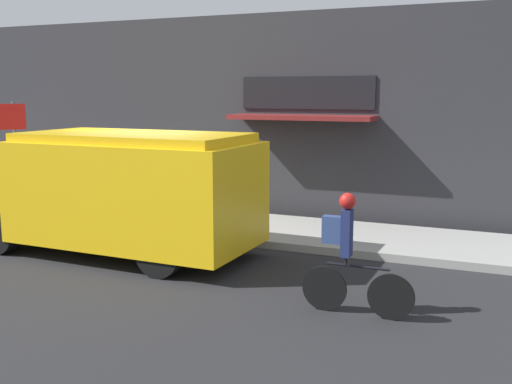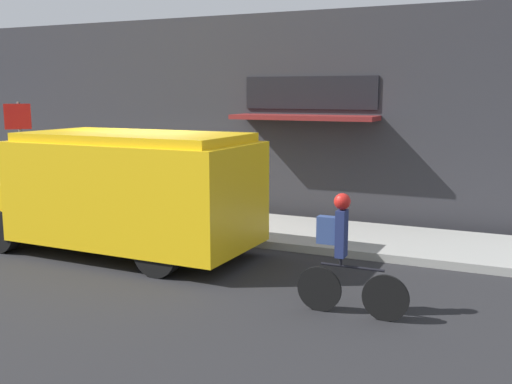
{
  "view_description": "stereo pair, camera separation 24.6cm",
  "coord_description": "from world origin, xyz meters",
  "px_view_note": "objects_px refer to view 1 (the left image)",
  "views": [
    {
      "loc": [
        6.54,
        -10.05,
        2.89
      ],
      "look_at": [
        2.35,
        -0.2,
        1.1
      ],
      "focal_mm": 42.0,
      "sensor_mm": 36.0,
      "label": 1
    },
    {
      "loc": [
        6.77,
        -9.95,
        2.89
      ],
      "look_at": [
        2.35,
        -0.2,
        1.1
      ],
      "focal_mm": 42.0,
      "sensor_mm": 36.0,
      "label": 2
    }
  ],
  "objects_px": {
    "school_bus": "(118,191)",
    "cyclist": "(349,254)",
    "trash_bin": "(185,195)",
    "stop_sign_post": "(14,137)"
  },
  "relations": [
    {
      "from": "school_bus",
      "to": "cyclist",
      "type": "height_order",
      "value": "school_bus"
    },
    {
      "from": "trash_bin",
      "to": "stop_sign_post",
      "type": "bearing_deg",
      "value": -168.88
    },
    {
      "from": "school_bus",
      "to": "cyclist",
      "type": "bearing_deg",
      "value": -14.95
    },
    {
      "from": "school_bus",
      "to": "stop_sign_post",
      "type": "height_order",
      "value": "stop_sign_post"
    },
    {
      "from": "cyclist",
      "to": "trash_bin",
      "type": "distance_m",
      "value": 6.39
    },
    {
      "from": "stop_sign_post",
      "to": "school_bus",
      "type": "bearing_deg",
      "value": -24.97
    },
    {
      "from": "cyclist",
      "to": "stop_sign_post",
      "type": "distance_m",
      "value": 9.63
    },
    {
      "from": "school_bus",
      "to": "stop_sign_post",
      "type": "relative_size",
      "value": 2.21
    },
    {
      "from": "school_bus",
      "to": "cyclist",
      "type": "xyz_separation_m",
      "value": [
        4.54,
        -1.32,
        -0.33
      ]
    },
    {
      "from": "stop_sign_post",
      "to": "trash_bin",
      "type": "bearing_deg",
      "value": 11.12
    }
  ]
}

